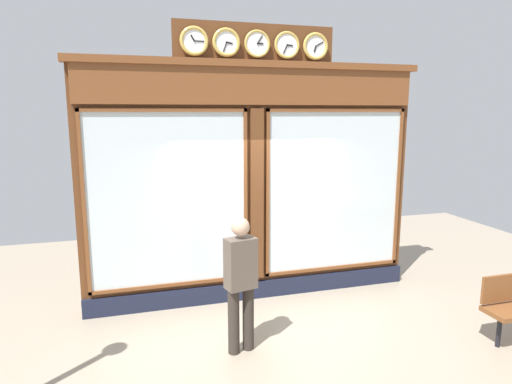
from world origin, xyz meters
name	(u,v)px	position (x,y,z in m)	size (l,w,h in m)	color
shop_facade	(254,181)	(0.00, -0.13, 1.86)	(5.27, 0.42, 4.16)	#5B3319
pedestrian	(241,279)	(0.62, 1.48, 0.93)	(0.40, 0.30, 1.69)	#312A24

